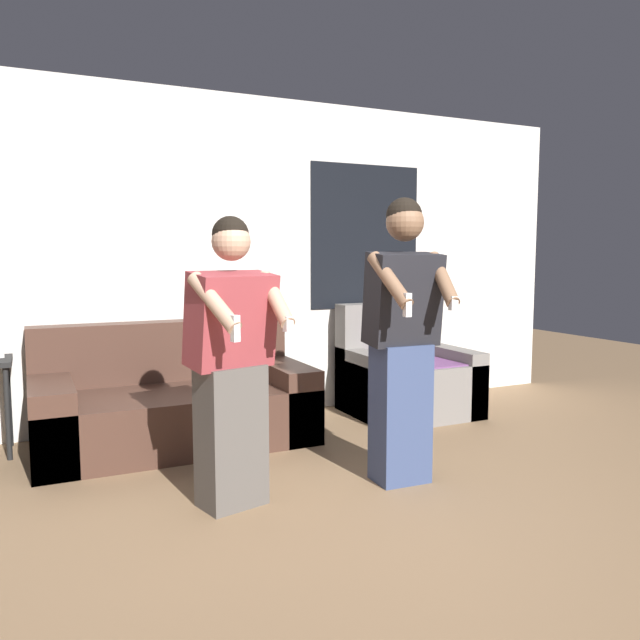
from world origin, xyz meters
TOP-DOWN VIEW (x-y plane):
  - ground_plane at (0.00, 0.00)m, footprint 14.00×14.00m
  - wall_back at (0.02, 2.71)m, footprint 6.72×0.07m
  - couch at (-0.60, 2.19)m, footprint 1.95×0.99m
  - armchair at (1.44, 2.19)m, footprint 1.00×0.91m
  - person_left at (-0.55, 0.87)m, footprint 0.53×0.56m
  - person_right at (0.49, 0.79)m, footprint 0.49×0.48m

SIDE VIEW (x-z plane):
  - ground_plane at x=0.00m, z-range 0.00..0.00m
  - couch at x=-0.60m, z-range -0.15..0.72m
  - armchair at x=1.44m, z-range -0.16..0.79m
  - person_left at x=-0.55m, z-range 0.00..1.59m
  - person_right at x=0.49m, z-range 0.02..1.74m
  - wall_back at x=0.02m, z-range 0.00..2.70m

